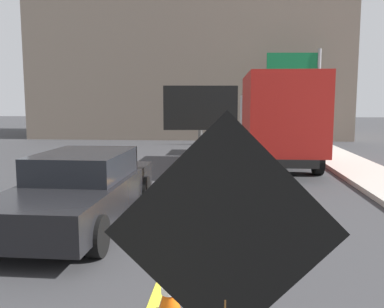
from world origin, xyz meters
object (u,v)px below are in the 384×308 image
object	(u,v)px
arrow_board_trailer	(200,187)
traffic_cone_near_sign	(170,294)
roadwork_sign	(226,239)
highway_guide_sign	(303,80)
box_truck	(276,117)
pickup_car	(81,188)
traffic_cone_mid_lane	(191,214)

from	to	relation	value
arrow_board_trailer	traffic_cone_near_sign	bearing A→B (deg)	-90.55
roadwork_sign	arrow_board_trailer	xyz separation A→B (m)	(-0.55, 6.32, -0.99)
arrow_board_trailer	highway_guide_sign	bearing A→B (deg)	71.10
box_truck	arrow_board_trailer	bearing A→B (deg)	-109.72
traffic_cone_near_sign	pickup_car	bearing A→B (deg)	122.42
box_truck	highway_guide_sign	world-z (taller)	highway_guide_sign
arrow_board_trailer	traffic_cone_near_sign	xyz separation A→B (m)	(-0.05, -4.74, -0.19)
roadwork_sign	traffic_cone_near_sign	bearing A→B (deg)	110.66
box_truck	traffic_cone_near_sign	world-z (taller)	box_truck
box_truck	traffic_cone_mid_lane	distance (m)	8.89
highway_guide_sign	traffic_cone_near_sign	world-z (taller)	highway_guide_sign
roadwork_sign	traffic_cone_mid_lane	distance (m)	4.73
arrow_board_trailer	highway_guide_sign	world-z (taller)	highway_guide_sign
arrow_board_trailer	pickup_car	size ratio (longest dim) A/B	0.54
roadwork_sign	pickup_car	size ratio (longest dim) A/B	0.47
box_truck	highway_guide_sign	xyz separation A→B (m)	(2.15, 6.58, 1.64)
roadwork_sign	traffic_cone_near_sign	distance (m)	2.07
pickup_car	traffic_cone_mid_lane	bearing A→B (deg)	-12.28
pickup_car	traffic_cone_near_sign	world-z (taller)	pickup_car
box_truck	roadwork_sign	bearing A→B (deg)	-98.05
roadwork_sign	traffic_cone_near_sign	size ratio (longest dim) A/B	3.96
roadwork_sign	pickup_car	distance (m)	5.80
arrow_board_trailer	pickup_car	bearing A→B (deg)	-149.94
highway_guide_sign	pickup_car	bearing A→B (deg)	-114.96
arrow_board_trailer	traffic_cone_near_sign	size ratio (longest dim) A/B	4.58
pickup_car	traffic_cone_mid_lane	world-z (taller)	pickup_car
roadwork_sign	box_truck	distance (m)	13.12
highway_guide_sign	arrow_board_trailer	bearing A→B (deg)	-108.90
box_truck	traffic_cone_near_sign	bearing A→B (deg)	-102.06
pickup_car	highway_guide_sign	distance (m)	16.27
pickup_car	highway_guide_sign	size ratio (longest dim) A/B	1.00
arrow_board_trailer	roadwork_sign	bearing A→B (deg)	-85.00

